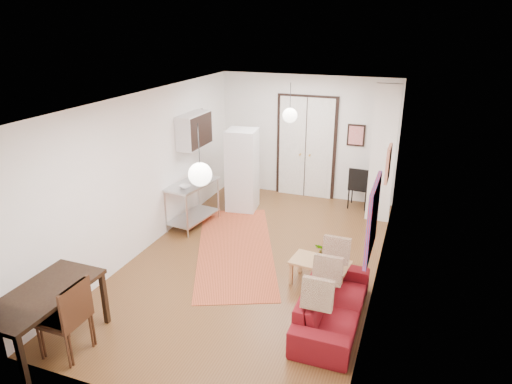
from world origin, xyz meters
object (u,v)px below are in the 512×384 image
(sofa, at_px, (333,304))
(dining_chair_near, at_px, (70,306))
(coffee_table, at_px, (320,265))
(kitchen_counter, at_px, (193,198))
(dining_chair_far, at_px, (68,308))
(fridge, at_px, (242,170))
(black_side_chair, at_px, (360,182))
(dining_table, at_px, (40,298))

(sofa, distance_m, dining_chair_near, 3.53)
(coffee_table, relative_size, kitchen_counter, 0.77)
(dining_chair_far, bearing_deg, fridge, 177.11)
(fridge, bearing_deg, dining_chair_near, -100.92)
(kitchen_counter, relative_size, dining_chair_near, 1.22)
(coffee_table, xyz_separation_m, fridge, (-2.37, 2.55, 0.56))
(fridge, xyz_separation_m, dining_chair_far, (-0.32, -5.19, -0.31))
(dining_chair_far, xyz_separation_m, black_side_chair, (2.79, 6.29, -0.04))
(dining_table, distance_m, dining_chair_near, 0.38)
(dining_chair_near, distance_m, black_side_chair, 6.84)
(black_side_chair, bearing_deg, dining_chair_far, 69.63)
(coffee_table, bearing_deg, sofa, -66.73)
(sofa, distance_m, dining_chair_far, 3.55)
(sofa, xyz_separation_m, dining_table, (-3.40, -1.84, 0.46))
(sofa, height_order, fridge, fridge)
(dining_chair_near, bearing_deg, sofa, 119.38)
(sofa, xyz_separation_m, coffee_table, (-0.39, 0.91, 0.07))
(kitchen_counter, bearing_deg, black_side_chair, 44.21)
(coffee_table, distance_m, dining_chair_far, 3.78)
(dining_table, xyz_separation_m, dining_chair_far, (0.32, 0.11, -0.14))
(black_side_chair, bearing_deg, kitchen_counter, 39.81)
(dining_chair_near, height_order, black_side_chair, dining_chair_near)
(coffee_table, distance_m, dining_chair_near, 3.75)
(fridge, distance_m, dining_table, 5.34)
(sofa, relative_size, coffee_table, 2.04)
(dining_table, height_order, dining_chair_far, dining_chair_far)
(dining_chair_near, bearing_deg, dining_chair_far, 0.64)
(sofa, relative_size, black_side_chair, 2.06)
(coffee_table, height_order, dining_chair_near, dining_chair_near)
(sofa, relative_size, fridge, 1.09)
(coffee_table, relative_size, dining_chair_near, 0.94)
(sofa, distance_m, black_side_chair, 4.57)
(fridge, height_order, dining_chair_far, fridge)
(sofa, xyz_separation_m, fridge, (-2.76, 3.46, 0.63))
(fridge, height_order, dining_chair_near, fridge)
(coffee_table, distance_m, dining_table, 4.09)
(fridge, relative_size, dining_table, 1.19)
(dining_table, bearing_deg, dining_chair_near, 25.98)
(sofa, xyz_separation_m, kitchen_counter, (-3.40, 2.27, 0.31))
(black_side_chair, bearing_deg, coffee_table, 91.94)
(fridge, xyz_separation_m, black_side_chair, (2.47, 1.09, -0.35))
(dining_chair_far, distance_m, black_side_chair, 6.88)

